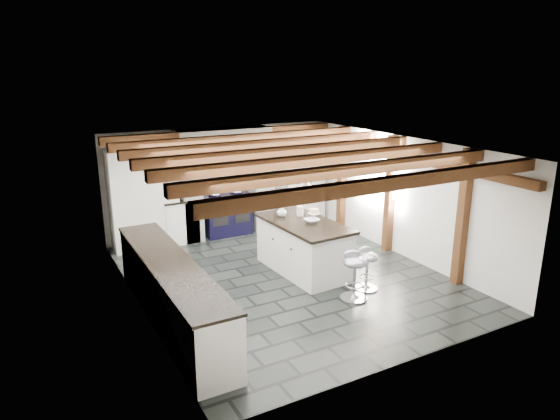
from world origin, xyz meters
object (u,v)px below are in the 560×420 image
range_cooker (226,213)px  bar_stool_far (355,270)px  kitchen_island (303,246)px  bar_stool_near (367,263)px

range_cooker → bar_stool_far: (0.52, -3.94, 0.03)m
kitchen_island → bar_stool_far: size_ratio=2.40×
bar_stool_near → bar_stool_far: bearing=-146.3°
range_cooker → bar_stool_near: size_ratio=1.39×
kitchen_island → bar_stool_far: (0.12, -1.34, 0.02)m
kitchen_island → bar_stool_near: kitchen_island is taller
bar_stool_near → range_cooker: bearing=110.7°
kitchen_island → bar_stool_far: kitchen_island is taller
kitchen_island → bar_stool_near: 1.26m
range_cooker → kitchen_island: size_ratio=0.52×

